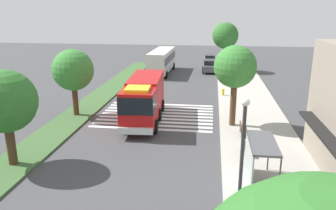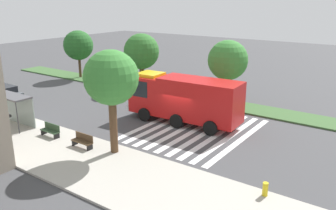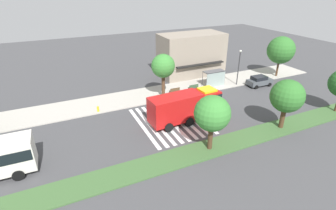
% 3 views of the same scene
% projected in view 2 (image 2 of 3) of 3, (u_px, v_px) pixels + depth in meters
% --- Properties ---
extents(ground_plane, '(120.00, 120.00, 0.00)m').
position_uv_depth(ground_plane, '(180.00, 126.00, 27.33)').
color(ground_plane, '#424244').
extents(sidewalk, '(60.00, 5.82, 0.14)m').
position_uv_depth(sidewalk, '(100.00, 166.00, 20.63)').
color(sidewalk, '#ADA89E').
rests_on(sidewalk, ground_plane).
extents(median_strip, '(60.00, 3.00, 0.14)m').
position_uv_depth(median_strip, '(222.00, 104.00, 32.90)').
color(median_strip, '#3D6033').
rests_on(median_strip, ground_plane).
extents(crosswalk, '(7.65, 10.18, 0.01)m').
position_uv_depth(crosswalk, '(196.00, 130.00, 26.53)').
color(crosswalk, silver).
rests_on(crosswalk, ground_plane).
extents(fire_truck, '(9.41, 3.27, 3.72)m').
position_uv_depth(fire_truck, '(181.00, 97.00, 27.57)').
color(fire_truck, '#B71414').
rests_on(fire_truck, ground_plane).
extents(parked_car_east, '(4.24, 2.15, 1.70)m').
position_uv_depth(parked_car_east, '(3.00, 94.00, 33.02)').
color(parked_car_east, '#474C51').
rests_on(parked_car_east, ground_plane).
extents(bus_stop_shelter, '(3.50, 1.40, 2.46)m').
position_uv_depth(bus_stop_shelter, '(15.00, 103.00, 26.64)').
color(bus_stop_shelter, '#4C4C51').
rests_on(bus_stop_shelter, sidewalk).
extents(bench_near_shelter, '(1.60, 0.50, 0.90)m').
position_uv_depth(bench_near_shelter, '(51.00, 130.00, 24.83)').
color(bench_near_shelter, '#2D472D').
rests_on(bench_near_shelter, sidewalk).
extents(bench_west_of_shelter, '(1.60, 0.50, 0.90)m').
position_uv_depth(bench_west_of_shelter, '(83.00, 141.00, 23.00)').
color(bench_west_of_shelter, '#4C3823').
rests_on(bench_west_of_shelter, sidewalk).
extents(sidewalk_tree_west, '(3.36, 3.36, 6.52)m').
position_uv_depth(sidewalk_tree_west, '(111.00, 79.00, 21.05)').
color(sidewalk_tree_west, '#513823').
rests_on(sidewalk_tree_west, sidewalk).
extents(median_tree_far_west, '(3.61, 3.61, 5.87)m').
position_uv_depth(median_tree_far_west, '(228.00, 61.00, 31.50)').
color(median_tree_far_west, '#47301E').
rests_on(median_tree_far_west, median_strip).
extents(median_tree_west, '(3.76, 3.76, 5.89)m').
position_uv_depth(median_tree_west, '(141.00, 52.00, 37.05)').
color(median_tree_west, '#47301E').
rests_on(median_tree_west, median_strip).
extents(median_tree_center, '(3.58, 3.58, 5.71)m').
position_uv_depth(median_tree_center, '(78.00, 45.00, 42.53)').
color(median_tree_center, '#47301E').
rests_on(median_tree_center, median_strip).
extents(fire_hydrant, '(0.28, 0.28, 0.70)m').
position_uv_depth(fire_hydrant, '(265.00, 189.00, 17.36)').
color(fire_hydrant, gold).
rests_on(fire_hydrant, sidewalk).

